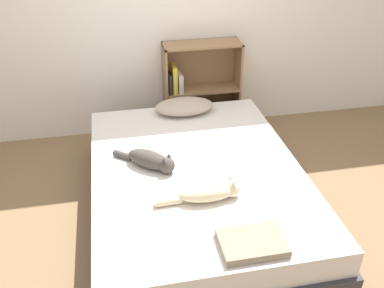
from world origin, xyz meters
TOP-DOWN VIEW (x-y plane):
  - ground_plane at (0.00, 0.00)m, footprint 8.00×8.00m
  - wall_back at (0.00, 1.45)m, footprint 8.00×0.06m
  - bed at (0.00, 0.00)m, footprint 1.54×2.09m
  - pillow at (0.07, 0.86)m, footprint 0.52×0.31m
  - cat_light at (0.01, -0.38)m, footprint 0.57×0.17m
  - cat_dark at (-0.32, 0.06)m, footprint 0.44×0.38m
  - bookshelf at (0.30, 1.32)m, footprint 0.74×0.26m
  - blanket_fold at (0.15, -0.84)m, footprint 0.37×0.26m

SIDE VIEW (x-z plane):
  - ground_plane at x=0.00m, z-range 0.00..0.00m
  - bed at x=0.00m, z-range 0.00..0.43m
  - blanket_fold at x=0.15m, z-range 0.43..0.48m
  - bookshelf at x=0.30m, z-range 0.01..0.93m
  - cat_light at x=0.01m, z-range 0.42..0.56m
  - cat_dark at x=-0.32m, z-range 0.42..0.56m
  - pillow at x=0.07m, z-range 0.43..0.56m
  - wall_back at x=0.00m, z-range 0.00..2.50m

